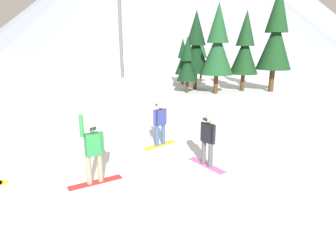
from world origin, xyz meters
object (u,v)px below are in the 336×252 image
(pine_tree_slender, at_px, (276,35))
(pine_tree_short, at_px, (196,47))
(snowboarder_background, at_px, (160,123))
(pine_tree_leaning, at_px, (201,59))
(pine_tree_young, at_px, (218,45))
(snowboarder_foreground, at_px, (93,151))
(ski_lift_tower, at_px, (120,20))
(pine_tree_twin, at_px, (183,59))
(pine_tree_broad, at_px, (188,62))
(pine_tree_tall, at_px, (245,48))
(snowboarder_midground, at_px, (208,140))

(pine_tree_slender, height_order, pine_tree_short, pine_tree_slender)
(snowboarder_background, height_order, pine_tree_leaning, pine_tree_leaning)
(pine_tree_young, height_order, pine_tree_short, pine_tree_young)
(snowboarder_foreground, xyz_separation_m, ski_lift_tower, (-12.75, 23.27, 5.34))
(snowboarder_background, height_order, pine_tree_twin, pine_tree_twin)
(pine_tree_twin, xyz_separation_m, pine_tree_broad, (2.05, -4.82, 0.05))
(pine_tree_short, bearing_deg, pine_tree_tall, 8.74)
(pine_tree_twin, bearing_deg, pine_tree_leaning, 64.48)
(snowboarder_midground, bearing_deg, pine_tree_broad, 110.59)
(snowboarder_foreground, relative_size, pine_tree_twin, 0.47)
(snowboarder_foreground, relative_size, pine_tree_broad, 0.46)
(snowboarder_background, bearing_deg, pine_tree_short, 101.33)
(snowboarder_foreground, xyz_separation_m, pine_tree_short, (-2.40, 17.87, 2.55))
(pine_tree_slender, bearing_deg, pine_tree_young, -146.08)
(snowboarder_midground, relative_size, pine_tree_short, 0.26)
(pine_tree_slender, bearing_deg, pine_tree_broad, -153.05)
(snowboarder_midground, height_order, pine_tree_leaning, pine_tree_leaning)
(pine_tree_leaning, distance_m, pine_tree_young, 7.61)
(pine_tree_short, bearing_deg, pine_tree_young, -35.72)
(pine_tree_leaning, xyz_separation_m, pine_tree_young, (3.09, -6.81, 1.40))
(snowboarder_midground, relative_size, ski_lift_tower, 0.15)
(snowboarder_foreground, relative_size, pine_tree_leaning, 0.48)
(pine_tree_slender, distance_m, pine_tree_leaning, 8.48)
(pine_tree_short, xyz_separation_m, ski_lift_tower, (-10.35, 5.40, 2.79))
(ski_lift_tower, bearing_deg, pine_tree_broad, -35.74)
(pine_tree_slender, bearing_deg, snowboarder_background, -102.06)
(pine_tree_broad, distance_m, ski_lift_tower, 13.27)
(pine_tree_twin, xyz_separation_m, pine_tree_slender, (8.27, -1.66, 2.09))
(pine_tree_tall, bearing_deg, snowboarder_midground, -86.08)
(snowboarder_foreground, xyz_separation_m, pine_tree_young, (-0.24, 16.32, 2.73))
(snowboarder_midground, xyz_separation_m, pine_tree_slender, (1.14, 16.68, 3.56))
(pine_tree_young, distance_m, ski_lift_tower, 14.54)
(snowboarder_midground, height_order, ski_lift_tower, ski_lift_tower)
(snowboarder_foreground, height_order, pine_tree_twin, pine_tree_twin)
(pine_tree_leaning, xyz_separation_m, pine_tree_tall, (4.86, -4.66, 1.18))
(pine_tree_slender, bearing_deg, pine_tree_leaning, 149.92)
(snowboarder_foreground, bearing_deg, pine_tree_leaning, 98.19)
(pine_tree_young, bearing_deg, pine_tree_short, 144.28)
(snowboarder_foreground, relative_size, ski_lift_tower, 0.18)
(pine_tree_tall, distance_m, pine_tree_broad, 4.88)
(pine_tree_tall, distance_m, ski_lift_tower, 15.32)
(pine_tree_leaning, xyz_separation_m, pine_tree_broad, (0.88, -7.27, 0.11))
(snowboarder_background, distance_m, pine_tree_leaning, 19.97)
(pine_tree_young, relative_size, pine_tree_broad, 1.53)
(pine_tree_twin, bearing_deg, pine_tree_tall, -20.11)
(snowboarder_background, bearing_deg, snowboarder_midground, -29.66)
(pine_tree_leaning, xyz_separation_m, pine_tree_short, (0.93, -5.26, 1.22))
(snowboarder_background, xyz_separation_m, pine_tree_short, (-2.87, 14.30, 2.61))
(snowboarder_midground, height_order, pine_tree_young, pine_tree_young)
(pine_tree_twin, bearing_deg, ski_lift_tower, 162.58)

